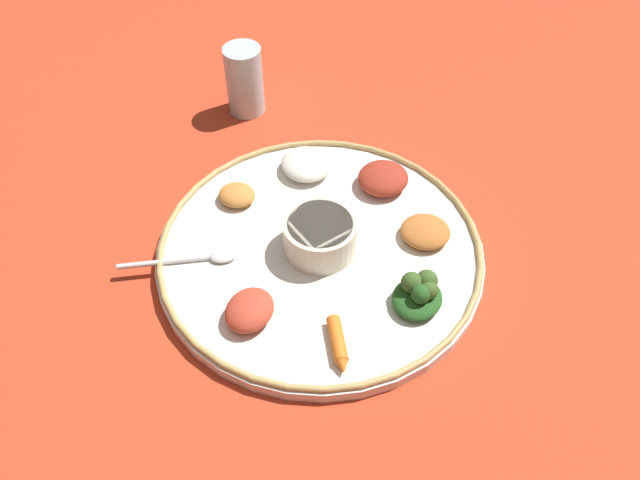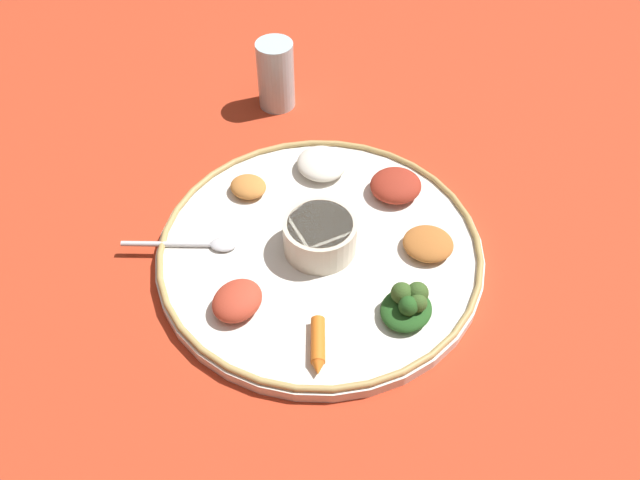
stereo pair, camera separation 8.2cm
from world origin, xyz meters
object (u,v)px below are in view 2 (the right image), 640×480
at_px(center_bowl, 320,235).
at_px(spoon, 199,244).
at_px(greens_pile, 408,304).
at_px(drinking_glass, 276,79).
at_px(carrot_near_spoon, 318,345).

distance_m(center_bowl, spoon, 0.16).
xyz_separation_m(center_bowl, greens_pile, (-0.09, 0.11, -0.01)).
bearing_deg(center_bowl, spoon, -4.89).
bearing_deg(drinking_glass, greens_pile, 108.01).
distance_m(greens_pile, drinking_glass, 0.45).
height_order(center_bowl, drinking_glass, drinking_glass).
xyz_separation_m(carrot_near_spoon, drinking_glass, (0.03, -0.47, 0.02)).
distance_m(carrot_near_spoon, drinking_glass, 0.48).
distance_m(spoon, carrot_near_spoon, 0.22).
distance_m(spoon, drinking_glass, 0.33).
height_order(greens_pile, drinking_glass, drinking_glass).
bearing_deg(center_bowl, carrot_near_spoon, 85.15).
xyz_separation_m(center_bowl, drinking_glass, (0.05, -0.32, 0.01)).
bearing_deg(drinking_glass, center_bowl, 98.13).
bearing_deg(center_bowl, greens_pile, 131.17).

